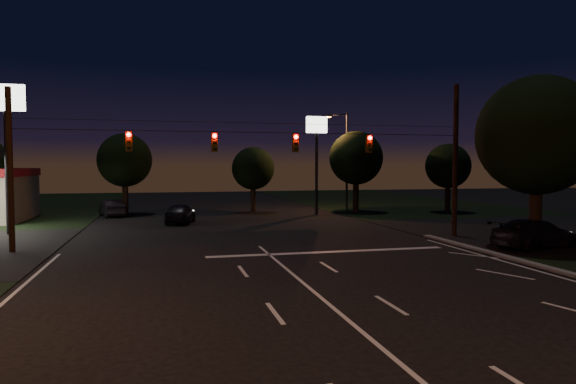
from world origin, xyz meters
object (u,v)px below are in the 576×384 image
object	(u,v)px
tree_right_near	(535,137)
car_cross	(535,234)
car_oncoming_b	(112,208)
utility_pole_right	(454,236)
car_oncoming_a	(180,213)

from	to	relation	value
tree_right_near	car_cross	size ratio (longest dim) A/B	1.71
car_cross	car_oncoming_b	bearing A→B (deg)	30.79
car_oncoming_b	utility_pole_right	bearing A→B (deg)	124.68
tree_right_near	car_cross	xyz separation A→B (m)	(0.11, -0.03, -4.93)
tree_right_near	car_oncoming_a	world-z (taller)	tree_right_near
tree_right_near	car_oncoming_a	distance (m)	23.80
car_cross	tree_right_near	bearing A→B (deg)	59.16
tree_right_near	car_oncoming_a	size ratio (longest dim) A/B	2.01
tree_right_near	car_oncoming_b	size ratio (longest dim) A/B	2.09
tree_right_near	car_cross	distance (m)	4.93
tree_right_near	car_cross	bearing A→B (deg)	-16.30
utility_pole_right	tree_right_near	bearing A→B (deg)	-72.47
utility_pole_right	car_oncoming_a	bearing A→B (deg)	145.12
utility_pole_right	car_cross	size ratio (longest dim) A/B	1.75
tree_right_near	car_oncoming_b	world-z (taller)	tree_right_near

